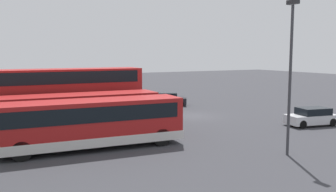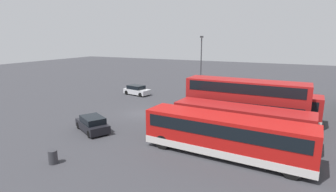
{
  "view_description": "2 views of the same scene",
  "coord_description": "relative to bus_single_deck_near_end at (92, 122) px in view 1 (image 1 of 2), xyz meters",
  "views": [
    {
      "loc": [
        -28.43,
        17.7,
        5.76
      ],
      "look_at": [
        0.73,
        2.19,
        1.9
      ],
      "focal_mm": 39.57,
      "sensor_mm": 36.0,
      "label": 1
    },
    {
      "loc": [
        24.8,
        15.12,
        8.38
      ],
      "look_at": [
        -2.53,
        1.89,
        1.68
      ],
      "focal_mm": 28.39,
      "sensor_mm": 36.0,
      "label": 2
    }
  ],
  "objects": [
    {
      "name": "ground_plane",
      "position": [
        6.96,
        -11.44,
        -1.62
      ],
      "size": [
        140.0,
        140.0,
        0.0
      ],
      "primitive_type": "plane",
      "color": "#38383D"
    },
    {
      "name": "bus_single_deck_near_end",
      "position": [
        0.0,
        0.0,
        0.0
      ],
      "size": [
        3.34,
        11.14,
        2.95
      ],
      "color": "#A51919",
      "rests_on": "ground"
    },
    {
      "name": "bus_single_deck_second",
      "position": [
        3.59,
        0.38,
        0.0
      ],
      "size": [
        3.19,
        12.04,
        2.95
      ],
      "color": "#A51919",
      "rests_on": "ground"
    },
    {
      "name": "bus_double_decker_third",
      "position": [
        6.96,
        -0.35,
        0.83
      ],
      "size": [
        2.85,
        11.04,
        4.55
      ],
      "color": "#A51919",
      "rests_on": "ground"
    },
    {
      "name": "bus_single_deck_fourth",
      "position": [
        10.72,
        -0.0,
        -0.0
      ],
      "size": [
        3.28,
        11.08,
        2.95
      ],
      "color": "#A51919",
      "rests_on": "ground"
    },
    {
      "name": "bus_single_deck_fifth",
      "position": [
        13.92,
        -0.44,
        0.0
      ],
      "size": [
        3.36,
        12.1,
        2.95
      ],
      "color": "#B71411",
      "rests_on": "ground"
    },
    {
      "name": "car_hatchback_silver",
      "position": [
        14.06,
        -12.53,
        -0.92
      ],
      "size": [
        3.5,
        4.42,
        1.43
      ],
      "color": "black",
      "rests_on": "ground"
    },
    {
      "name": "car_small_green",
      "position": [
        -1.21,
        -17.46,
        -0.92
      ],
      "size": [
        2.48,
        4.23,
        1.43
      ],
      "color": "silver",
      "rests_on": "ground"
    },
    {
      "name": "lamp_post_tall",
      "position": [
        -6.58,
        -9.33,
        3.38
      ],
      "size": [
        0.7,
        0.3,
        8.61
      ],
      "color": "#38383D",
      "rests_on": "ground"
    },
    {
      "name": "waste_bin_yellow",
      "position": [
        20.17,
        -10.6,
        -1.15
      ],
      "size": [
        0.6,
        0.6,
        0.95
      ],
      "primitive_type": "cylinder",
      "color": "#333338",
      "rests_on": "ground"
    }
  ]
}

